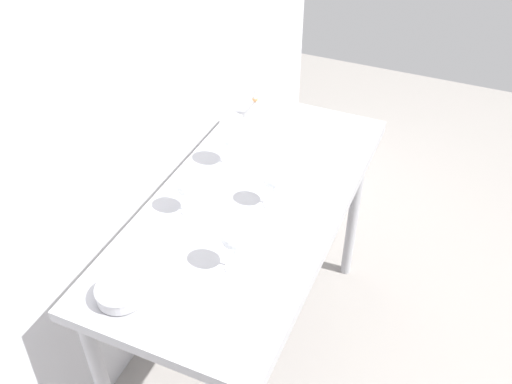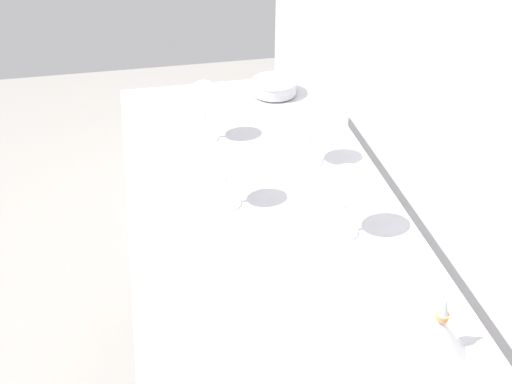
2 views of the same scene
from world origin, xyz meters
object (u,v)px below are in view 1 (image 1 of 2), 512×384
(wine_glass_far_left, at_px, (188,186))
(tasting_sheet_upper, at_px, (297,148))
(wine_glass_far_right, at_px, (230,136))
(wine_glass_near_left, at_px, (234,238))
(wine_glass_near_center, at_px, (274,178))
(decanter_funnel, at_px, (255,108))
(tasting_bowl, at_px, (120,292))

(wine_glass_far_left, height_order, tasting_sheet_upper, wine_glass_far_left)
(wine_glass_far_right, bearing_deg, wine_glass_near_left, -153.21)
(wine_glass_near_center, bearing_deg, wine_glass_near_left, -178.80)
(wine_glass_near_center, relative_size, decanter_funnel, 1.26)
(wine_glass_far_right, relative_size, tasting_bowl, 1.20)
(wine_glass_far_right, bearing_deg, wine_glass_near_center, -124.22)
(tasting_sheet_upper, bearing_deg, wine_glass_near_left, -178.24)
(wine_glass_far_right, distance_m, tasting_sheet_upper, 0.31)
(tasting_sheet_upper, xyz_separation_m, tasting_bowl, (-0.93, 0.21, 0.03))
(decanter_funnel, bearing_deg, wine_glass_near_center, -150.39)
(wine_glass_far_left, xyz_separation_m, tasting_bowl, (-0.42, -0.00, -0.09))
(tasting_bowl, bearing_deg, tasting_sheet_upper, -12.46)
(wine_glass_far_left, height_order, wine_glass_near_left, wine_glass_near_left)
(tasting_sheet_upper, height_order, tasting_bowl, tasting_bowl)
(wine_glass_near_center, bearing_deg, decanter_funnel, 29.61)
(tasting_sheet_upper, distance_m, tasting_bowl, 0.95)
(wine_glass_near_center, bearing_deg, tasting_bowl, 156.51)
(wine_glass_far_left, distance_m, wine_glass_near_center, 0.29)
(wine_glass_far_right, bearing_deg, tasting_bowl, 179.40)
(decanter_funnel, bearing_deg, wine_glass_far_right, -170.97)
(wine_glass_near_center, bearing_deg, wine_glass_far_left, 120.37)
(wine_glass_far_left, relative_size, decanter_funnel, 1.23)
(wine_glass_near_left, bearing_deg, tasting_bowl, 133.82)
(wine_glass_near_left, relative_size, wine_glass_far_right, 1.00)
(wine_glass_far_right, height_order, tasting_bowl, wine_glass_far_right)
(wine_glass_far_left, relative_size, wine_glass_far_right, 0.91)
(wine_glass_far_left, relative_size, tasting_sheet_upper, 0.66)
(wine_glass_near_left, bearing_deg, tasting_sheet_upper, 4.07)
(wine_glass_near_center, bearing_deg, tasting_sheet_upper, 6.64)
(wine_glass_near_center, height_order, tasting_sheet_upper, wine_glass_near_center)
(wine_glass_near_left, bearing_deg, wine_glass_far_right, 26.79)
(wine_glass_near_center, distance_m, tasting_bowl, 0.63)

